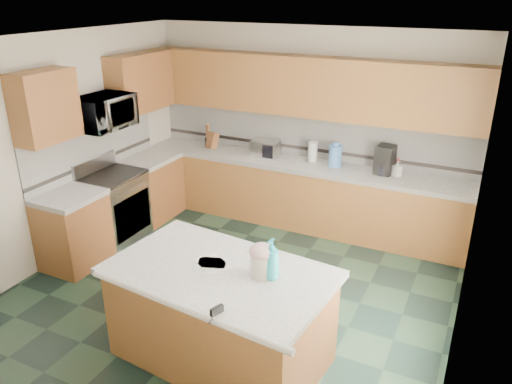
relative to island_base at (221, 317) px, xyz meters
The scene contains 52 objects.
floor 1.09m from the island_base, 114.50° to the left, with size 4.60×4.60×0.00m, color black.
ceiling 2.48m from the island_base, 114.50° to the left, with size 4.60×4.60×0.00m, color white.
wall_back 3.39m from the island_base, 97.35° to the left, with size 4.60×0.04×2.70m, color beige.
wall_front 1.73m from the island_base, 106.54° to the right, with size 4.60×0.04×2.70m, color beige.
wall_left 3.03m from the island_base, 161.50° to the left, with size 0.04×4.60×2.70m, color beige.
wall_right 2.30m from the island_base, 25.70° to the left, with size 0.04×4.60×2.70m, color beige.
back_base_cab 2.95m from the island_base, 98.14° to the left, with size 4.60×0.60×0.86m, color #502C16.
back_countertop 2.98m from the island_base, 98.14° to the left, with size 4.60×0.64×0.06m, color white.
back_upper_cab 3.43m from the island_base, 97.79° to the left, with size 4.60×0.33×0.78m, color #502C16.
back_backsplash 3.33m from the island_base, 97.42° to the left, with size 4.60×0.02×0.63m, color silver.
back_accent_band 3.28m from the island_base, 97.43° to the left, with size 4.60×0.01×0.05m, color black.
left_base_cab_rear 3.27m from the island_base, 137.62° to the left, with size 0.60×0.82×0.86m, color #502C16.
left_counter_rear 3.30m from the island_base, 137.62° to the left, with size 0.64×0.82×0.06m, color white.
left_base_cab_front 2.51m from the island_base, 164.38° to the left, with size 0.60×0.72×0.86m, color #502C16.
left_counter_front 2.55m from the island_base, 164.38° to the left, with size 0.64×0.72×0.06m, color white.
left_backsplash 3.18m from the island_base, 151.55° to the left, with size 0.02×2.30×0.63m, color silver.
left_accent_band 3.13m from the island_base, 151.50° to the left, with size 0.01×2.30×0.05m, color black.
left_upper_cab_rear 3.78m from the island_base, 137.48° to the left, with size 0.33×1.09×0.78m, color #502C16.
left_upper_cab_front 3.04m from the island_base, 165.17° to the left, with size 0.33×0.72×0.78m, color #502C16.
range_body 2.80m from the island_base, 149.65° to the left, with size 0.60×0.76×0.88m, color #B7B7BC.
range_oven_door 2.56m from the island_base, 146.36° to the left, with size 0.02×0.68×0.55m, color black.
range_cooktop 2.84m from the island_base, 149.65° to the left, with size 0.62×0.78×0.04m, color black.
range_handle 2.55m from the island_base, 145.98° to the left, with size 0.02×0.02×0.66m, color #B7B7BC.
range_backguard 3.09m from the island_base, 152.13° to the left, with size 0.06×0.76×0.18m, color #B7B7BC.
microwave 3.09m from the island_base, 149.65° to the left, with size 0.73×0.50×0.41m, color #B7B7BC.
island_base is the anchor object (origin of this frame).
island_top 0.46m from the island_base, 45.00° to the right, with size 1.91×1.13×0.06m, color white.
island_bullnose 0.73m from the island_base, 90.00° to the right, with size 0.06×0.06×1.91m, color white.
treat_jar 0.70m from the island_base, 11.56° to the left, with size 0.19×0.19×0.20m, color silver.
treat_jar_lid 0.81m from the island_base, 11.56° to the left, with size 0.21×0.21×0.13m, color beige.
treat_jar_knob 0.85m from the island_base, 11.56° to the left, with size 0.02×0.02×0.07m, color tan.
treat_jar_knob_end_l 0.84m from the island_base, 12.73° to the left, with size 0.04×0.04×0.04m, color tan.
treat_jar_knob_end_r 0.87m from the island_base, 10.58° to the left, with size 0.04×0.04×0.04m, color tan.
soap_bottle_island 0.81m from the island_base, 10.05° to the left, with size 0.14×0.14×0.36m, color teal.
paper_sheet_a 0.51m from the island_base, 148.14° to the left, with size 0.25×0.19×0.00m, color white.
paper_sheet_b 0.51m from the island_base, 151.03° to the left, with size 0.30×0.22×0.00m, color white.
clamp_body 0.80m from the island_base, 61.96° to the right, with size 0.03×0.11×0.10m, color black.
clamp_handle 0.83m from the island_base, 64.61° to the right, with size 0.02×0.02×0.08m, color black.
knife_block 3.53m from the island_base, 121.44° to the left, with size 0.13×0.11×0.24m, color #472814.
utensil_crock 3.59m from the island_base, 122.41° to the left, with size 0.11×0.11×0.14m, color black.
utensil_bundle 3.62m from the island_base, 122.41° to the left, with size 0.07×0.07×0.21m, color #472814.
toaster_oven 3.17m from the island_base, 107.77° to the left, with size 0.39×0.27×0.23m, color #B7B7BC.
toaster_oven_door 3.05m from the island_base, 108.50° to the left, with size 0.35×0.01×0.19m, color black.
paper_towel 3.09m from the island_base, 94.87° to the left, with size 0.13×0.13×0.29m, color white.
paper_towel_base 3.07m from the island_base, 94.87° to the left, with size 0.19×0.19×0.01m, color #B7B7BC.
water_jug 3.04m from the island_base, 88.51° to the left, with size 0.18×0.18×0.29m, color #4576B8.
water_jug_neck 3.08m from the island_base, 88.51° to the left, with size 0.08×0.08×0.04m, color #4576B8.
coffee_maker 3.16m from the island_base, 76.29° to the left, with size 0.22×0.24×0.37m, color black.
coffee_carafe 3.08m from the island_base, 76.05° to the left, with size 0.15×0.15×0.15m, color black.
soap_bottle_back 3.16m from the island_base, 73.12° to the left, with size 0.09×0.09×0.21m, color white.
soap_back_cap 3.18m from the island_base, 73.12° to the left, with size 0.02×0.02×0.03m, color red.
window_light_proxy 2.27m from the island_base, 20.91° to the left, with size 0.02×1.40×1.10m, color white.
Camera 1 is at (2.30, -4.09, 3.16)m, focal length 35.00 mm.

